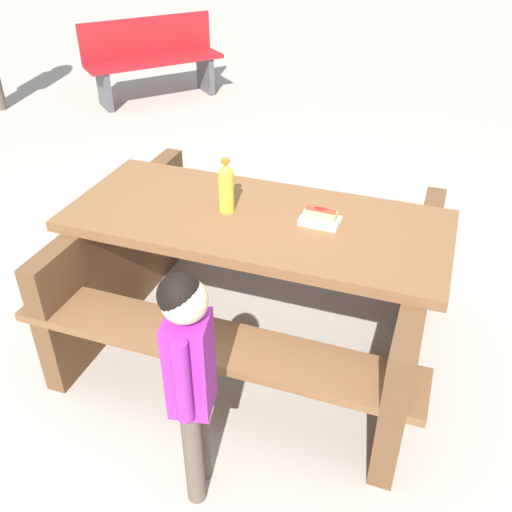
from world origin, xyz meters
TOP-DOWN VIEW (x-y plane):
  - ground_plane at (0.00, 0.00)m, footprint 30.00×30.00m
  - picnic_table at (0.00, 0.00)m, footprint 1.87×1.49m
  - soda_bottle at (-0.15, -0.01)m, footprint 0.07×0.07m
  - hotdog_tray at (0.30, 0.05)m, footprint 0.18×0.11m
  - child_in_coat at (0.14, -0.92)m, footprint 0.18×0.25m
  - park_bench_near at (-2.63, 3.34)m, footprint 1.24×1.43m

SIDE VIEW (x-z plane):
  - ground_plane at x=0.00m, z-range 0.00..0.00m
  - picnic_table at x=0.00m, z-range 0.07..0.82m
  - park_bench_near at x=-2.63m, z-range 0.02..0.87m
  - child_in_coat at x=0.14m, z-range 0.15..1.19m
  - hotdog_tray at x=0.30m, z-range 0.74..0.82m
  - soda_bottle at x=-0.15m, z-range 0.74..1.01m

